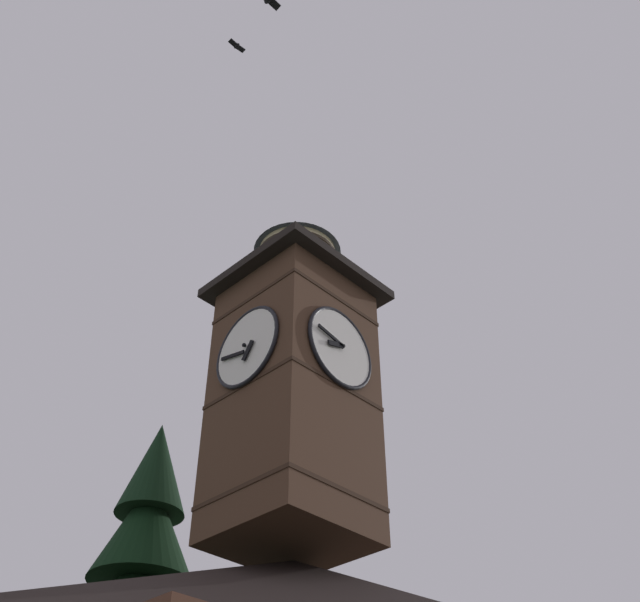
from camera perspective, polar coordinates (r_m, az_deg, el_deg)
name	(u,v)px	position (r m, az deg, el deg)	size (l,w,h in m)	color
clock_tower	(294,374)	(19.08, -1.91, -5.37)	(3.71, 3.71, 9.58)	#4C3323
flying_bird_high	(237,46)	(22.22, -6.14, 18.15)	(0.51, 0.20, 0.11)	black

